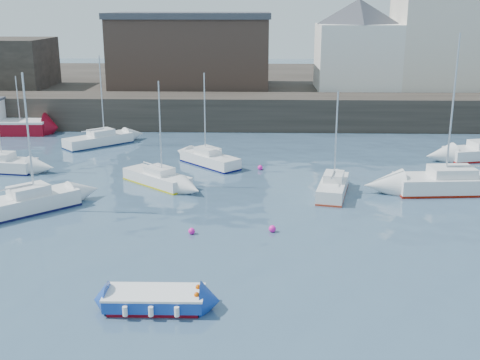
{
  "coord_description": "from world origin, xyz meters",
  "views": [
    {
      "loc": [
        0.98,
        -21.03,
        11.15
      ],
      "look_at": [
        0.0,
        12.0,
        1.5
      ],
      "focal_mm": 45.0,
      "sensor_mm": 36.0,
      "label": 1
    }
  ],
  "objects_px": {
    "sailboat_h": "(99,140)",
    "buoy_mid": "(272,232)",
    "sailboat_a": "(26,203)",
    "sailboat_d": "(456,183)",
    "fishing_boat": "(1,123)",
    "sailboat_b": "(157,178)",
    "sailboat_c": "(333,187)",
    "sailboat_f": "(210,159)",
    "buoy_near": "(192,234)",
    "buoy_far": "(260,170)",
    "blue_dinghy": "(155,299)"
  },
  "relations": [
    {
      "from": "buoy_near",
      "to": "buoy_mid",
      "type": "relative_size",
      "value": 0.91
    },
    {
      "from": "sailboat_f",
      "to": "sailboat_d",
      "type": "bearing_deg",
      "value": -20.8
    },
    {
      "from": "sailboat_a",
      "to": "sailboat_c",
      "type": "distance_m",
      "value": 17.92
    },
    {
      "from": "sailboat_a",
      "to": "sailboat_d",
      "type": "distance_m",
      "value": 25.59
    },
    {
      "from": "sailboat_f",
      "to": "sailboat_c",
      "type": "bearing_deg",
      "value": -39.87
    },
    {
      "from": "fishing_boat",
      "to": "sailboat_b",
      "type": "xyz_separation_m",
      "value": [
        16.59,
        -15.5,
        -0.56
      ]
    },
    {
      "from": "sailboat_a",
      "to": "buoy_near",
      "type": "relative_size",
      "value": 22.52
    },
    {
      "from": "blue_dinghy",
      "to": "buoy_far",
      "type": "bearing_deg",
      "value": 78.63
    },
    {
      "from": "sailboat_f",
      "to": "sailboat_h",
      "type": "bearing_deg",
      "value": 147.55
    },
    {
      "from": "sailboat_b",
      "to": "buoy_far",
      "type": "bearing_deg",
      "value": 29.43
    },
    {
      "from": "buoy_near",
      "to": "fishing_boat",
      "type": "bearing_deg",
      "value": 129.22
    },
    {
      "from": "buoy_mid",
      "to": "fishing_boat",
      "type": "bearing_deg",
      "value": 135.06
    },
    {
      "from": "sailboat_b",
      "to": "blue_dinghy",
      "type": "bearing_deg",
      "value": -81.12
    },
    {
      "from": "fishing_boat",
      "to": "sailboat_a",
      "type": "distance_m",
      "value": 23.46
    },
    {
      "from": "sailboat_b",
      "to": "buoy_mid",
      "type": "height_order",
      "value": "sailboat_b"
    },
    {
      "from": "sailboat_a",
      "to": "buoy_mid",
      "type": "height_order",
      "value": "sailboat_a"
    },
    {
      "from": "sailboat_a",
      "to": "buoy_near",
      "type": "height_order",
      "value": "sailboat_a"
    },
    {
      "from": "sailboat_a",
      "to": "sailboat_d",
      "type": "relative_size",
      "value": 0.8
    },
    {
      "from": "sailboat_d",
      "to": "buoy_near",
      "type": "bearing_deg",
      "value": -154.05
    },
    {
      "from": "sailboat_f",
      "to": "sailboat_h",
      "type": "height_order",
      "value": "sailboat_h"
    },
    {
      "from": "fishing_boat",
      "to": "sailboat_d",
      "type": "distance_m",
      "value": 39.03
    },
    {
      "from": "sailboat_a",
      "to": "buoy_near",
      "type": "distance_m",
      "value": 10.08
    },
    {
      "from": "sailboat_d",
      "to": "sailboat_f",
      "type": "relative_size",
      "value": 1.46
    },
    {
      "from": "sailboat_b",
      "to": "buoy_far",
      "type": "distance_m",
      "value": 7.64
    },
    {
      "from": "sailboat_h",
      "to": "buoy_mid",
      "type": "relative_size",
      "value": 19.45
    },
    {
      "from": "blue_dinghy",
      "to": "buoy_near",
      "type": "relative_size",
      "value": 11.09
    },
    {
      "from": "fishing_boat",
      "to": "blue_dinghy",
      "type": "bearing_deg",
      "value": -59.07
    },
    {
      "from": "buoy_near",
      "to": "buoy_mid",
      "type": "xyz_separation_m",
      "value": [
        4.08,
        0.41,
        0.0
      ]
    },
    {
      "from": "sailboat_a",
      "to": "buoy_mid",
      "type": "xyz_separation_m",
      "value": [
        13.69,
        -2.62,
        -0.54
      ]
    },
    {
      "from": "sailboat_c",
      "to": "buoy_far",
      "type": "distance_m",
      "value": 7.17
    },
    {
      "from": "sailboat_b",
      "to": "buoy_near",
      "type": "xyz_separation_m",
      "value": [
        3.15,
        -8.69,
        -0.44
      ]
    },
    {
      "from": "sailboat_d",
      "to": "sailboat_h",
      "type": "height_order",
      "value": "sailboat_d"
    },
    {
      "from": "sailboat_b",
      "to": "sailboat_h",
      "type": "distance_m",
      "value": 12.84
    },
    {
      "from": "sailboat_c",
      "to": "sailboat_f",
      "type": "xyz_separation_m",
      "value": [
        -8.07,
        6.74,
        -0.02
      ]
    },
    {
      "from": "buoy_near",
      "to": "buoy_mid",
      "type": "bearing_deg",
      "value": 5.75
    },
    {
      "from": "sailboat_a",
      "to": "sailboat_c",
      "type": "relative_size",
      "value": 1.22
    },
    {
      "from": "sailboat_a",
      "to": "buoy_far",
      "type": "relative_size",
      "value": 21.96
    },
    {
      "from": "fishing_boat",
      "to": "sailboat_a",
      "type": "xyz_separation_m",
      "value": [
        10.14,
        -21.15,
        -0.45
      ]
    },
    {
      "from": "sailboat_d",
      "to": "buoy_far",
      "type": "height_order",
      "value": "sailboat_d"
    },
    {
      "from": "sailboat_d",
      "to": "blue_dinghy",
      "type": "bearing_deg",
      "value": -136.38
    },
    {
      "from": "blue_dinghy",
      "to": "fishing_boat",
      "type": "relative_size",
      "value": 0.48
    },
    {
      "from": "buoy_far",
      "to": "blue_dinghy",
      "type": "bearing_deg",
      "value": -101.37
    },
    {
      "from": "fishing_boat",
      "to": "buoy_near",
      "type": "distance_m",
      "value": 31.23
    },
    {
      "from": "fishing_boat",
      "to": "sailboat_b",
      "type": "bearing_deg",
      "value": -43.05
    },
    {
      "from": "buoy_mid",
      "to": "buoy_far",
      "type": "height_order",
      "value": "buoy_mid"
    },
    {
      "from": "sailboat_d",
      "to": "buoy_mid",
      "type": "distance_m",
      "value": 13.56
    },
    {
      "from": "sailboat_f",
      "to": "blue_dinghy",
      "type": "bearing_deg",
      "value": -91.13
    },
    {
      "from": "buoy_near",
      "to": "sailboat_d",
      "type": "bearing_deg",
      "value": 25.95
    },
    {
      "from": "fishing_boat",
      "to": "sailboat_h",
      "type": "xyz_separation_m",
      "value": [
        9.96,
        -4.5,
        -0.52
      ]
    },
    {
      "from": "sailboat_d",
      "to": "buoy_mid",
      "type": "height_order",
      "value": "sailboat_d"
    }
  ]
}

